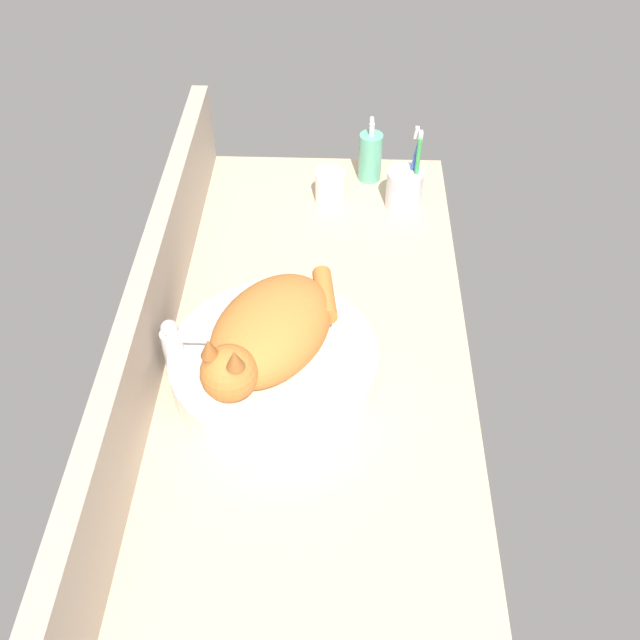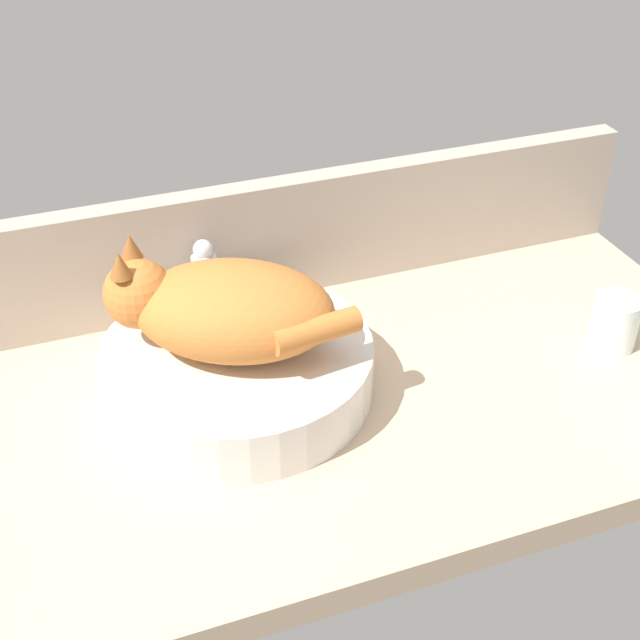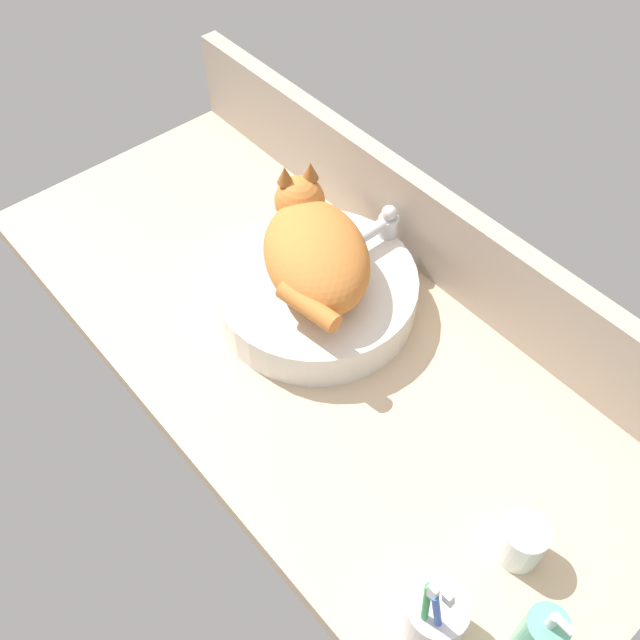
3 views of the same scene
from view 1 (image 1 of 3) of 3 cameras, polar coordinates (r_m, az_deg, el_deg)
ground_plane at (r=127.42cm, az=-0.94°, el=-3.89°), size 128.45×57.34×4.00cm
backsplash_panel at (r=123.26cm, az=-13.58°, el=-0.11°), size 128.45×3.60×18.19cm
sink_basin at (r=120.58cm, az=-3.67°, el=-3.71°), size 34.80×34.80×7.23cm
cat at (r=112.83cm, az=-4.22°, el=-1.10°), size 29.99×26.46×14.00cm
faucet at (r=120.26cm, az=-11.11°, el=-2.26°), size 3.60×11.81×13.60cm
soap_dispenser at (r=165.12cm, az=4.04°, el=12.92°), size 5.23×5.23×14.57cm
toothbrush_cup at (r=157.96cm, az=6.81°, el=10.48°), size 7.89×7.89×18.70cm
water_glass at (r=158.84cm, az=0.79°, el=10.44°), size 6.43×6.43×7.50cm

